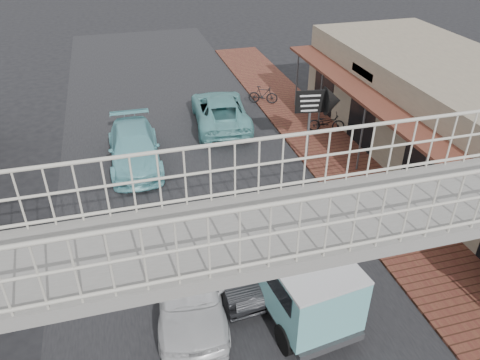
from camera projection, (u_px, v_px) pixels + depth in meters
ground at (224, 286)px, 13.78m from camera, size 120.00×120.00×0.00m
road_strip at (224, 286)px, 13.78m from camera, size 10.00×60.00×0.01m
sidewalk at (372, 197)px, 17.68m from camera, size 3.00×40.00×0.10m
shophouse_row at (468, 126)px, 18.48m from camera, size 7.20×18.00×4.00m
footbridge at (271, 311)px, 8.83m from camera, size 16.40×2.40×6.34m
white_hatchback at (189, 286)px, 12.73m from camera, size 2.26×4.68×1.54m
dark_sedan at (230, 247)px, 14.09m from camera, size 2.02×4.79×1.54m
angkot_curb at (220, 110)px, 22.87m from camera, size 3.00×5.62×1.50m
angkot_far at (134, 148)px, 19.58m from camera, size 2.13×5.09×1.47m
angkot_van at (293, 263)px, 12.58m from camera, size 2.53×4.67×2.19m
motorcycle_near at (326, 122)px, 22.15m from camera, size 1.83×1.12×0.91m
motorcycle_far at (263, 95)px, 25.07m from camera, size 1.63×1.05×0.95m
arrow_sign at (330, 102)px, 18.78m from camera, size 1.92×1.24×3.21m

